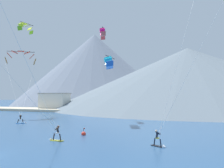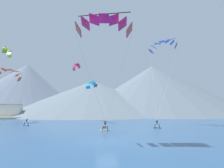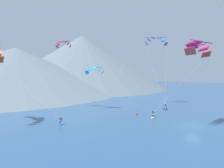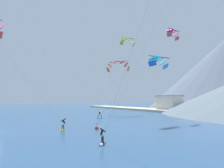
% 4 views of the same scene
% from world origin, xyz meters
% --- Properties ---
extents(kitesurfer_near_lead, '(1.63, 1.37, 1.63)m').
position_xyz_m(kitesurfer_near_lead, '(-13.84, 20.61, 0.45)').
color(kitesurfer_near_lead, '#337FDB').
rests_on(kitesurfer_near_lead, ground).
extents(kitesurfer_near_trail, '(1.75, 0.65, 1.71)m').
position_xyz_m(kitesurfer_near_trail, '(1.32, 8.43, 0.51)').
color(kitesurfer_near_trail, yellow).
rests_on(kitesurfer_near_trail, ground).
extents(kitesurfer_mid_center, '(1.68, 1.27, 1.68)m').
position_xyz_m(kitesurfer_mid_center, '(12.39, 9.28, 0.46)').
color(kitesurfer_mid_center, black).
rests_on(kitesurfer_mid_center, ground).
extents(parafoil_kite_near_lead, '(10.86, 11.56, 13.59)m').
position_xyz_m(parafoil_kite_near_lead, '(-22.04, 29.39, 13.68)').
color(parafoil_kite_near_lead, '#9A5F1C').
extents(parafoil_kite_distant_high_outer, '(2.99, 5.17, 1.99)m').
position_xyz_m(parafoil_kite_distant_high_outer, '(0.79, 25.10, 10.83)').
color(parafoil_kite_distant_high_outer, '#2256B1').
extents(parafoil_kite_distant_low_drift, '(1.51, 4.88, 2.25)m').
position_xyz_m(parafoil_kite_distant_low_drift, '(-25.14, 34.36, 21.86)').
color(parafoil_kite_distant_low_drift, '#6BB71C').
extents(parafoil_kite_distant_mid_solo, '(2.61, 4.28, 1.94)m').
position_xyz_m(parafoil_kite_distant_mid_solo, '(-3.56, 32.56, 18.07)').
color(parafoil_kite_distant_mid_solo, '#C14F4A').
extents(race_marker_buoy, '(0.56, 0.56, 1.02)m').
position_xyz_m(race_marker_buoy, '(2.37, 12.94, 0.16)').
color(race_marker_buoy, red).
rests_on(race_marker_buoy, ground).
extents(shoreline_strip, '(180.00, 10.00, 0.70)m').
position_xyz_m(shoreline_strip, '(0.00, 52.03, 0.35)').
color(shoreline_strip, beige).
rests_on(shoreline_strip, ground).
extents(shore_building_promenade_mid, '(7.75, 5.15, 5.65)m').
position_xyz_m(shore_building_promenade_mid, '(13.71, 55.46, 2.84)').
color(shore_building_promenade_mid, silver).
rests_on(shore_building_promenade_mid, ground).
extents(shore_building_quay_west, '(7.10, 4.56, 5.47)m').
position_xyz_m(shore_building_quay_west, '(2.26, 55.81, 2.75)').
color(shore_building_quay_west, silver).
rests_on(shore_building_quay_west, ground).
extents(shore_building_old_town, '(9.70, 5.09, 5.70)m').
position_xyz_m(shore_building_old_town, '(-30.03, 54.44, 2.86)').
color(shore_building_old_town, silver).
rests_on(shore_building_old_town, ground).
extents(mountain_peak_west_ridge, '(81.15, 81.15, 36.50)m').
position_xyz_m(mountain_peak_west_ridge, '(-37.72, 101.09, 18.25)').
color(mountain_peak_west_ridge, slate).
rests_on(mountain_peak_west_ridge, ground).
extents(mountain_peak_central_summit, '(106.19, 106.19, 23.58)m').
position_xyz_m(mountain_peak_central_summit, '(9.43, 87.05, 11.79)').
color(mountain_peak_central_summit, slate).
rests_on(mountain_peak_central_summit, ground).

